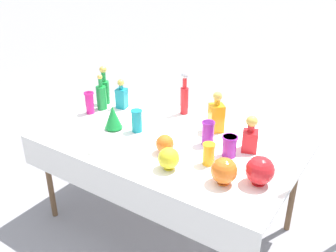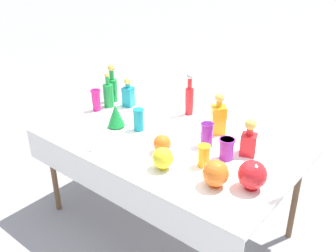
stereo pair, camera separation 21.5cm
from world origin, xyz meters
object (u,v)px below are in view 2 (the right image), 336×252
(slender_vase_3, at_px, (204,155))
(slender_vase_0, at_px, (139,119))
(slender_vase_4, at_px, (227,148))
(round_bowl_3, at_px, (162,144))
(fluted_vase_0, at_px, (116,115))
(round_bowl_0, at_px, (163,158))
(round_bowl_1, at_px, (252,175))
(tall_bottle_0, at_px, (189,97))
(square_decanter_0, at_px, (249,140))
(tall_bottle_2, at_px, (108,94))
(square_decanter_2, at_px, (128,94))
(slender_vase_2, at_px, (96,99))
(round_bowl_2, at_px, (216,173))
(tall_bottle_1, at_px, (112,86))
(square_decanter_1, at_px, (218,117))
(slender_vase_1, at_px, (207,134))
(cardboard_box_behind_left, at_px, (210,148))

(slender_vase_3, bearing_deg, slender_vase_0, 170.26)
(slender_vase_4, height_order, round_bowl_3, slender_vase_4)
(fluted_vase_0, relative_size, round_bowl_0, 1.27)
(round_bowl_1, bearing_deg, tall_bottle_0, 145.43)
(round_bowl_3, bearing_deg, slender_vase_4, 28.10)
(tall_bottle_0, xyz_separation_m, round_bowl_0, (0.36, -0.77, -0.08))
(square_decanter_0, bearing_deg, tall_bottle_2, -178.86)
(square_decanter_2, relative_size, slender_vase_3, 1.75)
(slender_vase_3, distance_m, slender_vase_4, 0.18)
(tall_bottle_2, height_order, slender_vase_2, tall_bottle_2)
(slender_vase_2, distance_m, round_bowl_1, 1.54)
(tall_bottle_0, xyz_separation_m, square_decanter_2, (-0.50, -0.19, -0.04))
(slender_vase_4, relative_size, round_bowl_0, 1.01)
(slender_vase_2, relative_size, slender_vase_3, 1.24)
(slender_vase_2, height_order, round_bowl_2, slender_vase_2)
(tall_bottle_1, distance_m, square_decanter_0, 1.37)
(round_bowl_2, height_order, round_bowl_3, round_bowl_2)
(tall_bottle_0, xyz_separation_m, fluted_vase_0, (-0.29, -0.54, -0.06))
(slender_vase_2, xyz_separation_m, fluted_vase_0, (0.35, -0.11, -0.00))
(square_decanter_0, distance_m, square_decanter_2, 1.19)
(tall_bottle_0, relative_size, slender_vase_2, 1.97)
(square_decanter_2, xyz_separation_m, fluted_vase_0, (0.21, -0.34, -0.01))
(square_decanter_0, bearing_deg, square_decanter_1, 156.75)
(slender_vase_2, distance_m, slender_vase_3, 1.19)
(square_decanter_0, height_order, slender_vase_3, square_decanter_0)
(slender_vase_1, height_order, round_bowl_2, slender_vase_1)
(square_decanter_1, distance_m, slender_vase_2, 1.04)
(square_decanter_1, height_order, round_bowl_0, square_decanter_1)
(fluted_vase_0, distance_m, round_bowl_1, 1.18)
(tall_bottle_2, xyz_separation_m, round_bowl_2, (1.34, -0.42, -0.03))
(tall_bottle_0, bearing_deg, tall_bottle_1, -164.12)
(tall_bottle_0, relative_size, round_bowl_2, 2.17)
(tall_bottle_2, xyz_separation_m, round_bowl_1, (1.51, -0.31, -0.02))
(square_decanter_1, xyz_separation_m, fluted_vase_0, (-0.65, -0.40, -0.03))
(slender_vase_4, height_order, round_bowl_1, round_bowl_1)
(square_decanter_0, bearing_deg, slender_vase_1, -163.62)
(slender_vase_2, bearing_deg, square_decanter_0, 6.34)
(tall_bottle_0, distance_m, round_bowl_0, 0.85)
(slender_vase_2, xyz_separation_m, cardboard_box_behind_left, (0.56, 0.92, -0.66))
(square_decanter_1, relative_size, slender_vase_0, 1.83)
(square_decanter_0, distance_m, round_bowl_1, 0.39)
(round_bowl_0, bearing_deg, cardboard_box_behind_left, 109.20)
(tall_bottle_1, relative_size, slender_vase_1, 1.95)
(square_decanter_0, bearing_deg, slender_vase_2, -173.66)
(square_decanter_1, distance_m, round_bowl_1, 0.71)
(tall_bottle_1, height_order, slender_vase_0, tall_bottle_1)
(slender_vase_3, relative_size, round_bowl_1, 0.82)
(tall_bottle_0, bearing_deg, round_bowl_0, -64.87)
(slender_vase_0, xyz_separation_m, round_bowl_3, (0.35, -0.15, -0.02))
(tall_bottle_1, relative_size, round_bowl_3, 2.60)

